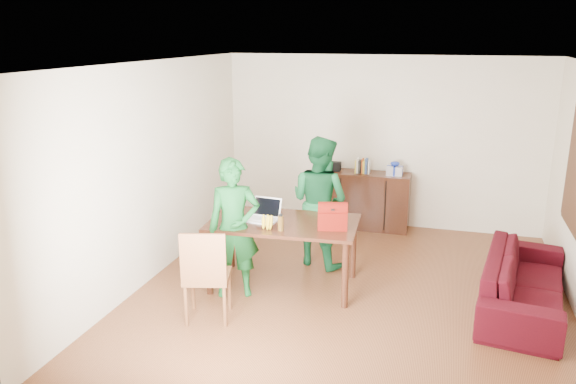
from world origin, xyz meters
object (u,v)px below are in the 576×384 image
(person_far, at_px, (319,201))
(red_bag, at_px, (333,218))
(sofa, at_px, (524,282))
(chair, at_px, (208,292))
(bottle, at_px, (281,222))
(laptop, at_px, (262,217))
(person_near, at_px, (234,228))
(table, at_px, (283,230))

(person_far, height_order, red_bag, person_far)
(red_bag, height_order, sofa, red_bag)
(chair, xyz_separation_m, person_far, (0.81, 1.85, 0.56))
(bottle, bearing_deg, laptop, 140.55)
(person_near, relative_size, person_far, 0.95)
(bottle, relative_size, sofa, 0.09)
(chair, height_order, sofa, chair)
(person_near, height_order, red_bag, person_near)
(person_far, xyz_separation_m, laptop, (-0.51, -0.87, 0.01))
(table, xyz_separation_m, person_near, (-0.49, -0.38, 0.10))
(bottle, xyz_separation_m, sofa, (2.72, 0.51, -0.62))
(chair, bearing_deg, person_near, 69.58)
(person_near, height_order, sofa, person_near)
(table, distance_m, red_bag, 0.67)
(laptop, bearing_deg, table, 18.69)
(person_far, xyz_separation_m, sofa, (2.52, -0.62, -0.56))
(chair, distance_m, person_near, 0.84)
(table, xyz_separation_m, red_bag, (0.62, -0.09, 0.23))
(person_far, bearing_deg, sofa, -170.86)
(laptop, relative_size, bottle, 1.93)
(laptop, bearing_deg, person_near, -119.32)
(person_near, relative_size, bottle, 8.27)
(chair, bearing_deg, bottle, 34.74)
(person_near, xyz_separation_m, sofa, (3.26, 0.57, -0.52))
(person_near, relative_size, laptop, 4.29)
(bottle, height_order, red_bag, red_bag)
(table, bearing_deg, person_far, 68.99)
(laptop, bearing_deg, person_far, 65.72)
(table, bearing_deg, bottle, -82.54)
(chair, height_order, laptop, laptop)
(laptop, bearing_deg, sofa, 10.81)
(table, xyz_separation_m, chair, (-0.55, -1.03, -0.42))
(chair, distance_m, sofa, 3.55)
(person_far, relative_size, red_bag, 5.16)
(person_far, relative_size, laptop, 4.51)
(person_near, bearing_deg, red_bag, -9.46)
(laptop, height_order, sofa, laptop)
(person_near, xyz_separation_m, laptop, (0.23, 0.32, 0.05))
(person_far, xyz_separation_m, bottle, (-0.20, -1.13, 0.06))
(table, bearing_deg, laptop, -170.95)
(table, distance_m, chair, 1.24)
(bottle, bearing_deg, person_near, -173.36)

